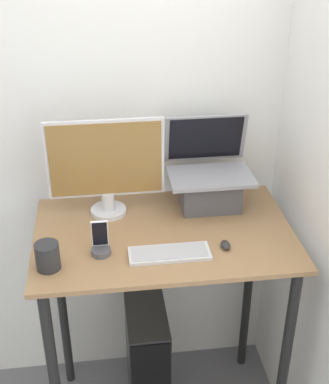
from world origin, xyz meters
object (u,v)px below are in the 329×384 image
(monitor, at_px, (106,168))
(cell_phone, at_px, (101,245))
(keyboard, at_px, (170,253))
(mouse, at_px, (226,245))
(laptop, at_px, (209,183))
(computer_tower, at_px, (147,359))

(monitor, distance_m, cell_phone, 0.34)
(monitor, height_order, cell_phone, monitor)
(monitor, xyz_separation_m, cell_phone, (-0.04, -0.29, -0.17))
(keyboard, xyz_separation_m, mouse, (0.22, 0.02, 0.00))
(laptop, height_order, computer_tower, laptop)
(mouse, bearing_deg, computer_tower, 141.46)
(computer_tower, bearing_deg, mouse, -38.54)
(laptop, xyz_separation_m, monitor, (-0.43, -0.01, 0.10))
(laptop, xyz_separation_m, computer_tower, (-0.29, -0.09, -0.89))
(keyboard, bearing_deg, mouse, 5.10)
(cell_phone, distance_m, computer_tower, 0.86)
(monitor, xyz_separation_m, keyboard, (0.21, -0.34, -0.20))
(monitor, relative_size, computer_tower, 0.82)
(laptop, relative_size, keyboard, 1.23)
(keyboard, distance_m, cell_phone, 0.26)
(cell_phone, bearing_deg, laptop, 32.33)
(monitor, distance_m, computer_tower, 1.01)
(keyboard, relative_size, computer_tower, 0.53)
(laptop, distance_m, monitor, 0.44)
(keyboard, bearing_deg, computer_tower, 106.00)
(monitor, xyz_separation_m, mouse, (0.43, -0.32, -0.20))
(monitor, bearing_deg, cell_phone, -97.62)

